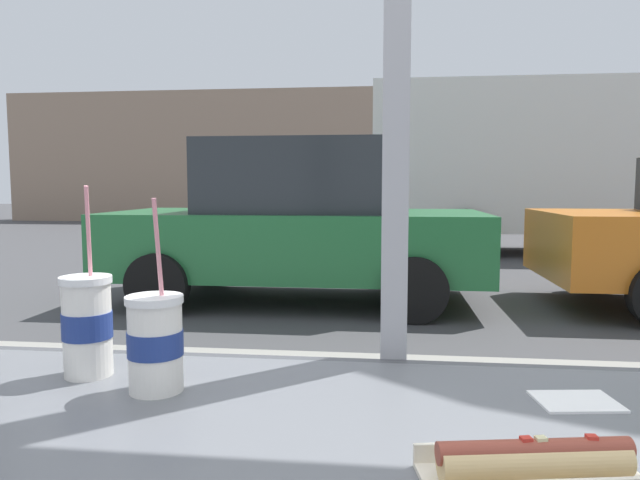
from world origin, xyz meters
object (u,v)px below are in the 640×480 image
parked_car_green (300,222)px  box_truck (549,164)px  soda_cup_left (155,342)px  soda_cup_right (87,324)px  hotdog_tray_far (534,464)px

parked_car_green → box_truck: box_truck is taller
soda_cup_left → soda_cup_right: size_ratio=0.94×
box_truck → hotdog_tray_far: bearing=-104.8°
hotdog_tray_far → box_truck: bearing=75.2°
soda_cup_right → hotdog_tray_far: soda_cup_right is taller
soda_cup_left → soda_cup_right: soda_cup_right is taller
soda_cup_left → soda_cup_right: (-0.15, 0.06, 0.01)m
hotdog_tray_far → soda_cup_right: bearing=156.6°
soda_cup_right → box_truck: (3.59, 10.72, 0.66)m
soda_cup_right → hotdog_tray_far: (0.68, -0.29, -0.07)m
soda_cup_left → box_truck: (3.44, 10.78, 0.67)m
parked_car_green → soda_cup_left: bearing=-83.8°
soda_cup_left → parked_car_green: 5.61m
box_truck → parked_car_green: bearing=-127.9°
soda_cup_left → soda_cup_right: 0.16m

